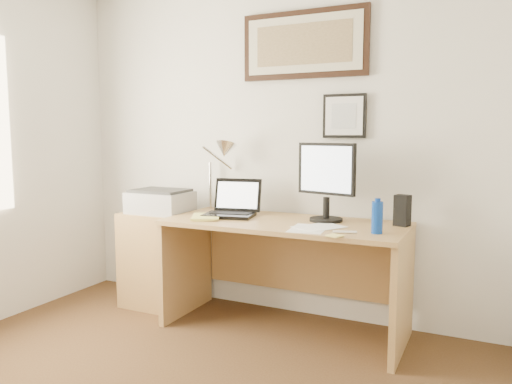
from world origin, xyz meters
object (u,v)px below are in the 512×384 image
Objects in this scene: side_cabinet at (159,259)px; lcd_monitor at (326,178)px; book at (192,217)px; printer at (160,201)px; desk at (289,253)px; water_bottle at (377,218)px; laptop at (232,208)px.

side_cabinet is 1.40× the size of lcd_monitor.
printer reaches higher than book.
lcd_monitor reaches higher than desk.
book is at bearing -161.58° from lcd_monitor.
book is 0.71m from desk.
water_bottle is 1.07m from laptop.
book is 0.58× the size of printer.
side_cabinet is 2.85× the size of book.
laptop is (0.65, -0.00, 0.44)m from side_cabinet.
water_bottle is at bearing -33.45° from lcd_monitor.
side_cabinet is at bearing -176.90° from lcd_monitor.
laptop is at bearing -173.47° from lcd_monitor.
water_bottle reaches higher than printer.
water_bottle is 0.12× the size of desk.
side_cabinet is 1.48m from lcd_monitor.
side_cabinet is 0.64m from book.
water_bottle reaches higher than side_cabinet.
laptop is at bearing -0.39° from side_cabinet.
water_bottle is 1.69m from printer.
water_bottle reaches higher than book.
desk is at bearing 5.46° from laptop.
printer is at bearing -9.75° from side_cabinet.
water_bottle is (1.71, -0.19, 0.48)m from side_cabinet.
printer is at bearing 173.77° from water_bottle.
book reaches higher than desk.
desk is (1.07, 0.04, 0.15)m from side_cabinet.
side_cabinet is at bearing 179.61° from laptop.
laptop is (0.20, 0.21, 0.05)m from book.
laptop is at bearing 170.10° from water_bottle.
book is 0.49× the size of lcd_monitor.
book is (-1.26, -0.03, -0.08)m from water_bottle.
book is 0.67× the size of laptop.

